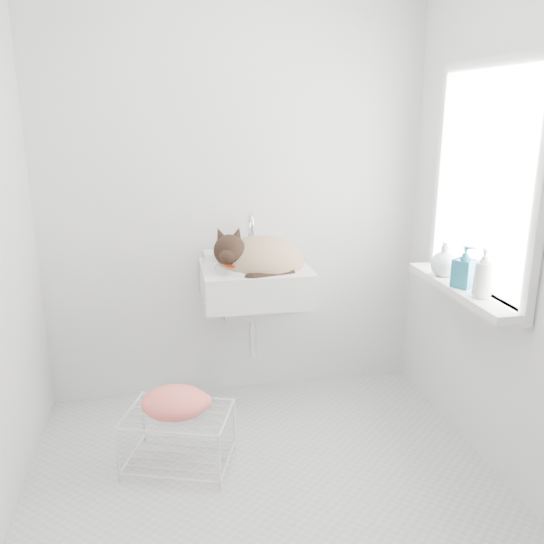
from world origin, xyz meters
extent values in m
cube|color=#AAAAAB|center=(0.00, 0.00, 0.00)|extent=(2.20, 2.00, 0.02)
cube|color=silver|center=(0.00, 1.00, 1.25)|extent=(2.20, 0.02, 2.50)
cube|color=silver|center=(1.10, 0.00, 1.25)|extent=(0.02, 2.00, 2.50)
cube|color=white|center=(1.09, 0.20, 1.35)|extent=(0.01, 0.80, 1.00)
cube|color=white|center=(1.07, 0.20, 1.35)|extent=(0.04, 0.90, 1.10)
cube|color=white|center=(1.01, 0.20, 0.83)|extent=(0.16, 0.88, 0.04)
cube|color=white|center=(0.07, 0.74, 0.85)|extent=(0.58, 0.51, 0.23)
ellipsoid|color=tan|center=(0.10, 0.73, 0.88)|extent=(0.46, 0.40, 0.24)
sphere|color=black|center=(-0.07, 0.66, 0.99)|extent=(0.17, 0.17, 0.17)
torus|color=#BA1F05|center=(-0.05, 0.65, 0.94)|extent=(0.15, 0.15, 0.07)
cube|color=silver|center=(-0.38, 0.24, 0.15)|extent=(0.56, 0.47, 0.29)
ellipsoid|color=#F5A21E|center=(-0.39, 0.21, 0.32)|extent=(0.36, 0.28, 0.13)
imported|color=silver|center=(1.00, 0.01, 0.85)|extent=(0.09, 0.09, 0.19)
imported|color=#1D677E|center=(1.00, 0.18, 0.85)|extent=(0.13, 0.13, 0.20)
imported|color=silver|center=(1.00, 0.38, 0.85)|extent=(0.15, 0.15, 0.17)
camera|label=1|loc=(-0.39, -2.23, 1.67)|focal=37.65mm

